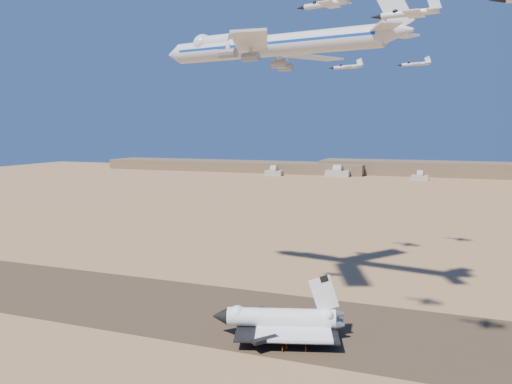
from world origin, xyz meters
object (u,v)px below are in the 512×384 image
(crew_b, at_px, (286,347))
(chase_jet_f, at_px, (415,64))
(chase_jet_a, at_px, (325,4))
(carrier_747, at_px, (265,46))
(chase_jet_e, at_px, (347,67))
(chase_jet_b, at_px, (408,13))
(crew_c, at_px, (306,349))
(shuttle, at_px, (280,320))
(crew_a, at_px, (283,349))

(crew_b, distance_m, chase_jet_f, 139.56)
(crew_b, height_order, chase_jet_a, chase_jet_a)
(carrier_747, relative_size, chase_jet_a, 6.65)
(carrier_747, distance_m, chase_jet_a, 53.82)
(chase_jet_f, bearing_deg, chase_jet_e, -128.23)
(carrier_747, bearing_deg, chase_jet_b, -38.96)
(crew_b, relative_size, chase_jet_f, 0.11)
(carrier_747, distance_m, crew_c, 98.24)
(chase_jet_a, height_order, chase_jet_b, chase_jet_a)
(shuttle, height_order, carrier_747, carrier_747)
(shuttle, bearing_deg, chase_jet_b, -52.79)
(crew_b, xyz_separation_m, chase_jet_f, (25.41, 106.01, 87.15))
(crew_b, xyz_separation_m, chase_jet_a, (10.34, -5.77, 88.21))
(crew_a, xyz_separation_m, crew_b, (0.55, 1.79, -0.02))
(chase_jet_b, distance_m, chase_jet_f, 123.32)
(chase_jet_e, xyz_separation_m, chase_jet_f, (25.66, 20.89, 2.49))
(crew_a, height_order, crew_c, crew_c)
(shuttle, relative_size, chase_jet_e, 2.56)
(shuttle, bearing_deg, crew_a, -84.96)
(crew_c, relative_size, chase_jet_a, 0.14)
(crew_a, xyz_separation_m, chase_jet_e, (0.31, 86.91, 84.64))
(shuttle, distance_m, crew_a, 11.27)
(crew_a, distance_m, chase_jet_b, 89.04)
(shuttle, xyz_separation_m, crew_c, (9.75, -7.51, -4.04))
(carrier_747, relative_size, chase_jet_f, 6.22)
(shuttle, bearing_deg, chase_jet_f, 56.53)
(carrier_747, xyz_separation_m, crew_b, (20.01, -38.66, -87.00))
(shuttle, xyz_separation_m, chase_jet_f, (29.82, 98.06, 82.97))
(crew_c, bearing_deg, carrier_747, -3.86)
(chase_jet_a, relative_size, chase_jet_b, 0.97)
(shuttle, distance_m, chase_jet_e, 111.58)
(chase_jet_b, relative_size, chase_jet_e, 0.93)
(crew_c, bearing_deg, crew_b, 57.28)
(chase_jet_b, relative_size, chase_jet_f, 0.96)
(carrier_747, distance_m, chase_jet_f, 81.23)
(chase_jet_a, bearing_deg, shuttle, 149.99)
(shuttle, relative_size, crew_a, 23.09)
(shuttle, bearing_deg, chase_jet_a, -59.48)
(shuttle, height_order, chase_jet_b, chase_jet_b)
(crew_b, relative_size, chase_jet_a, 0.12)
(crew_a, height_order, chase_jet_e, chase_jet_e)
(crew_c, relative_size, chase_jet_e, 0.13)
(shuttle, height_order, chase_jet_e, chase_jet_e)
(crew_a, bearing_deg, carrier_747, 30.34)
(shuttle, relative_size, chase_jet_b, 2.75)
(crew_b, distance_m, chase_jet_e, 120.05)
(crew_a, height_order, crew_b, crew_a)
(crew_b, bearing_deg, shuttle, -19.59)
(crew_a, relative_size, crew_b, 1.02)
(chase_jet_b, bearing_deg, crew_b, 158.61)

